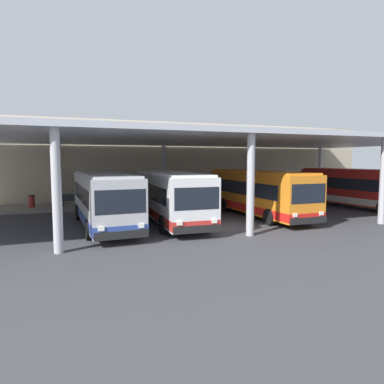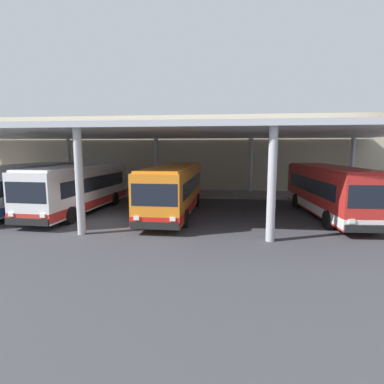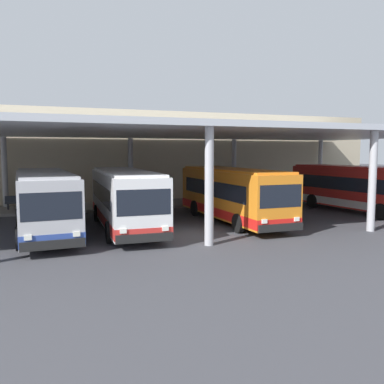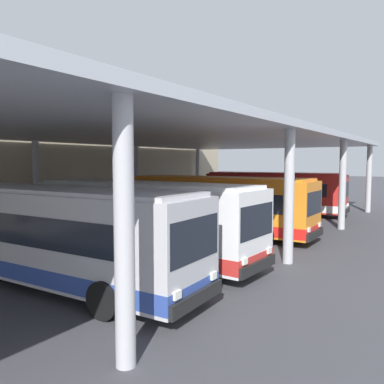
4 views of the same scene
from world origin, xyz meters
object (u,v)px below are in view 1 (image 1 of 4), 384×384
at_px(bus_nearest_bay, 104,198).
at_px(bus_far_bay, 358,188).
at_px(bus_middle_bay, 258,192).
at_px(bench_waiting, 72,200).
at_px(bus_second_bay, 170,196).
at_px(trash_bin, 31,201).

bearing_deg(bus_nearest_bay, bus_far_bay, 1.78).
distance_m(bus_middle_bay, bench_waiting, 15.10).
distance_m(bus_second_bay, trash_bin, 12.54).
height_order(bus_nearest_bay, bench_waiting, bus_nearest_bay).
distance_m(bus_nearest_bay, bus_second_bay, 4.08).
distance_m(bus_nearest_bay, bus_far_bay, 20.37).
height_order(bus_second_bay, bus_middle_bay, same).
bearing_deg(trash_bin, bus_far_bay, -18.48).
bearing_deg(bus_middle_bay, bus_nearest_bay, 179.88).
distance_m(bus_nearest_bay, bench_waiting, 9.22).
bearing_deg(bus_far_bay, bus_middle_bay, -176.19).
height_order(bus_nearest_bay, bus_second_bay, same).
xyz_separation_m(bus_far_bay, trash_bin, (-24.94, 8.33, -0.98)).
xyz_separation_m(bench_waiting, trash_bin, (-3.05, -0.07, 0.01)).
relative_size(bus_nearest_bay, bus_middle_bay, 1.01).
bearing_deg(bench_waiting, bus_far_bay, -21.01).
bearing_deg(bus_nearest_bay, bus_second_bay, -0.74).
bearing_deg(bus_middle_bay, bench_waiting, 143.04).
relative_size(bench_waiting, trash_bin, 1.84).
bearing_deg(bus_second_bay, bench_waiting, 121.66).
bearing_deg(bus_middle_bay, bus_second_bay, -179.74).
bearing_deg(trash_bin, bus_middle_bay, -30.78).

